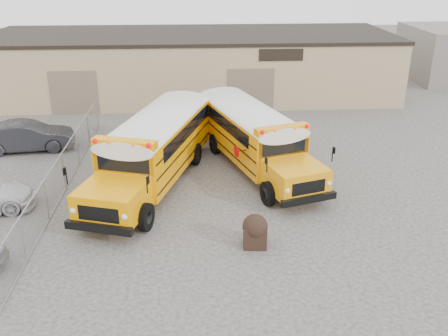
{
  "coord_description": "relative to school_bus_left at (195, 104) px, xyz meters",
  "views": [
    {
      "loc": [
        0.15,
        -18.51,
        10.15
      ],
      "look_at": [
        1.33,
        1.33,
        1.6
      ],
      "focal_mm": 40.0,
      "sensor_mm": 36.0,
      "label": 1
    }
  ],
  "objects": [
    {
      "name": "ground",
      "position": [
        -0.17,
        -10.3,
        -1.9
      ],
      "size": [
        120.0,
        120.0,
        0.0
      ],
      "primitive_type": "plane",
      "color": "#363332",
      "rests_on": "ground"
    },
    {
      "name": "warehouse",
      "position": [
        -0.17,
        9.69,
        0.48
      ],
      "size": [
        30.2,
        10.2,
        4.67
      ],
      "color": "#93825B",
      "rests_on": "ground"
    },
    {
      "name": "chainlink_fence",
      "position": [
        -6.17,
        -7.3,
        -1.0
      ],
      "size": [
        0.07,
        18.07,
        1.81
      ],
      "color": "gray",
      "rests_on": "ground"
    },
    {
      "name": "school_bus_left",
      "position": [
        0.0,
        0.0,
        0.0
      ],
      "size": [
        5.85,
        11.51,
        3.28
      ],
      "color": "#F79700",
      "rests_on": "ground"
    },
    {
      "name": "school_bus_right",
      "position": [
        0.9,
        1.27,
        -0.09
      ],
      "size": [
        5.72,
        10.93,
        3.12
      ],
      "color": "orange",
      "rests_on": "ground"
    },
    {
      "name": "tarp_bundle",
      "position": [
        2.1,
        -12.75,
        -1.23
      ],
      "size": [
        0.95,
        0.95,
        1.3
      ],
      "color": "black",
      "rests_on": "ground"
    },
    {
      "name": "car_dark",
      "position": [
        -9.39,
        -2.08,
        -1.07
      ],
      "size": [
        5.21,
        2.46,
        1.65
      ],
      "primitive_type": "imported",
      "rotation": [
        0.0,
        0.0,
        1.72
      ],
      "color": "#222227",
      "rests_on": "ground"
    }
  ]
}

